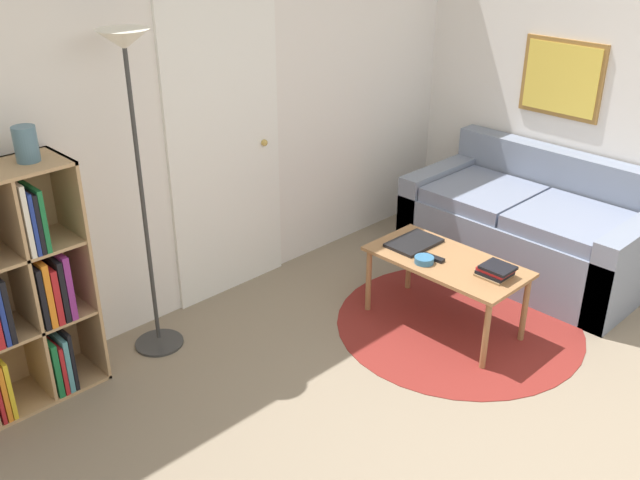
# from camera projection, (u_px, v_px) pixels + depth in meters

# --- Properties ---
(wall_back) EXTENTS (7.48, 0.11, 2.60)m
(wall_back) POSITION_uv_depth(u_px,v_px,m) (203.00, 106.00, 4.31)
(wall_back) COLOR silver
(wall_back) RESTS_ON ground_plane
(wall_right) EXTENTS (0.08, 5.57, 2.60)m
(wall_right) POSITION_uv_depth(u_px,v_px,m) (586.00, 79.00, 4.88)
(wall_right) COLOR silver
(wall_right) RESTS_ON ground_plane
(rug) EXTENTS (1.53, 1.53, 0.01)m
(rug) POSITION_uv_depth(u_px,v_px,m) (458.00, 324.00, 4.49)
(rug) COLOR maroon
(rug) RESTS_ON ground_plane
(floor_lamp) EXTENTS (0.29, 0.29, 1.85)m
(floor_lamp) POSITION_uv_depth(u_px,v_px,m) (131.00, 105.00, 3.65)
(floor_lamp) COLOR #333333
(floor_lamp) RESTS_ON ground_plane
(couch) EXTENTS (0.89, 1.65, 0.81)m
(couch) POSITION_uv_depth(u_px,v_px,m) (531.00, 229.00, 5.07)
(couch) COLOR gray
(couch) RESTS_ON ground_plane
(coffee_table) EXTENTS (0.49, 0.96, 0.46)m
(coffee_table) POSITION_uv_depth(u_px,v_px,m) (446.00, 267.00, 4.31)
(coffee_table) COLOR #996B42
(coffee_table) RESTS_ON ground_plane
(laptop) EXTENTS (0.34, 0.23, 0.02)m
(laptop) POSITION_uv_depth(u_px,v_px,m) (414.00, 243.00, 4.47)
(laptop) COLOR black
(laptop) RESTS_ON coffee_table
(bowl) EXTENTS (0.12, 0.12, 0.04)m
(bowl) POSITION_uv_depth(u_px,v_px,m) (424.00, 260.00, 4.25)
(bowl) COLOR teal
(bowl) RESTS_ON coffee_table
(book_stack_on_table) EXTENTS (0.17, 0.19, 0.07)m
(book_stack_on_table) POSITION_uv_depth(u_px,v_px,m) (496.00, 271.00, 4.09)
(book_stack_on_table) COLOR olive
(book_stack_on_table) RESTS_ON coffee_table
(remote) EXTENTS (0.05, 0.14, 0.02)m
(remote) POSITION_uv_depth(u_px,v_px,m) (433.00, 258.00, 4.29)
(remote) COLOR black
(remote) RESTS_ON coffee_table
(vase_on_shelf) EXTENTS (0.11, 0.11, 0.17)m
(vase_on_shelf) POSITION_uv_depth(u_px,v_px,m) (26.00, 144.00, 3.39)
(vase_on_shelf) COLOR slate
(vase_on_shelf) RESTS_ON bookshelf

